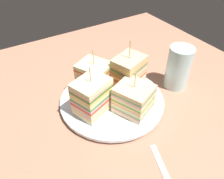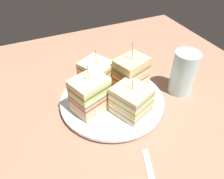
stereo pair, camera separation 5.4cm
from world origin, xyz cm
name	(u,v)px [view 1 (the left image)]	position (x,y,z in cm)	size (l,w,h in cm)	color
ground_plane	(112,105)	(0.00, 0.00, -0.90)	(93.19, 87.38, 1.80)	#A47057
plate	(112,100)	(0.00, 0.00, 0.90)	(26.29, 26.29, 1.49)	white
sandwich_wedge_0	(95,77)	(-1.52, 5.98, 5.28)	(9.54, 10.05, 11.53)	#E0B97C
sandwich_wedge_1	(92,97)	(-6.07, -1.16, 5.90)	(9.54, 8.56, 12.55)	beige
sandwich_wedge_2	(133,98)	(2.23, -5.75, 4.90)	(9.73, 10.06, 10.72)	beige
sandwich_wedge_3	(128,73)	(5.97, 1.60, 6.11)	(9.40, 8.25, 14.00)	beige
chip_pile	(116,100)	(0.14, -1.67, 2.31)	(6.73, 6.36, 1.80)	#D9B760
drinking_glass	(178,70)	(18.92, -3.18, 5.06)	(6.39, 6.39, 11.88)	silver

